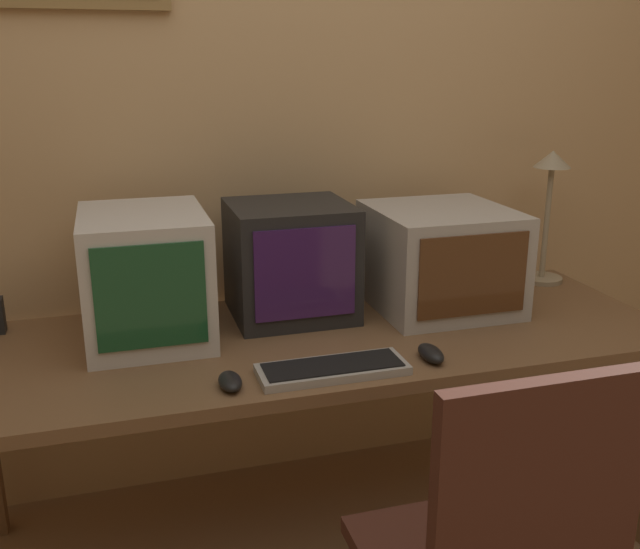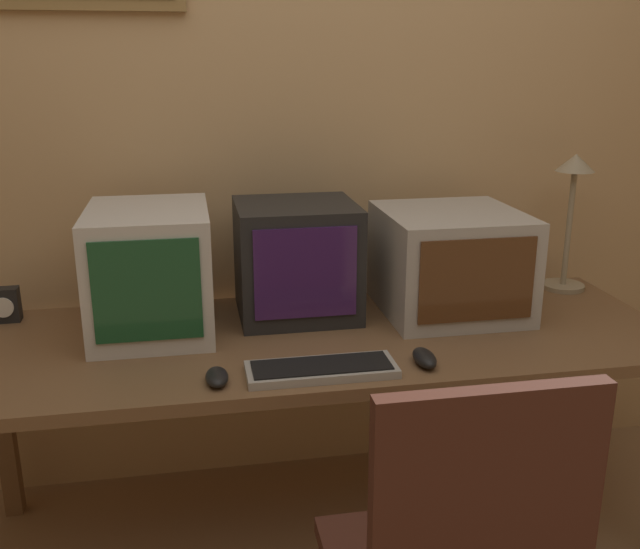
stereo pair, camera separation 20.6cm
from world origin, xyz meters
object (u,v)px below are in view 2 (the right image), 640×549
keyboard_main (321,369)px  desk_clock (5,305)px  monitor_left (151,270)px  monitor_center (297,259)px  mouse_far_corner (217,377)px  monitor_right (450,262)px  mouse_near_keyboard (424,358)px  desk_lamp (572,199)px

keyboard_main → desk_clock: desk_clock is taller
monitor_left → keyboard_main: size_ratio=1.15×
monitor_center → mouse_far_corner: 0.57m
monitor_left → monitor_right: (0.93, -0.00, -0.02)m
monitor_right → desk_clock: size_ratio=4.17×
monitor_left → mouse_near_keyboard: size_ratio=3.87×
mouse_far_corner → desk_clock: 0.84m
monitor_left → mouse_far_corner: (0.17, -0.42, -0.17)m
monitor_center → monitor_right: (0.49, -0.06, -0.02)m
keyboard_main → mouse_near_keyboard: bearing=0.8°
monitor_right → desk_clock: monitor_right is taller
monitor_left → desk_clock: monitor_left is taller
monitor_left → monitor_center: size_ratio=1.22×
keyboard_main → desk_lamp: desk_lamp is taller
desk_lamp → mouse_near_keyboard: bearing=-142.2°
desk_clock → keyboard_main: bearing=-31.9°
desk_lamp → mouse_far_corner: bearing=-156.1°
monitor_left → mouse_far_corner: 0.48m
monitor_right → mouse_near_keyboard: 0.48m
mouse_near_keyboard → mouse_far_corner: (-0.55, -0.01, -0.00)m
monitor_right → desk_lamp: (0.49, 0.14, 0.16)m
monitor_left → monitor_center: monitor_left is taller
monitor_right → desk_clock: (-1.39, 0.15, -0.11)m
mouse_near_keyboard → desk_clock: (-1.18, 0.55, 0.03)m
monitor_left → monitor_right: bearing=-0.3°
monitor_right → desk_lamp: bearing=16.3°
monitor_right → mouse_near_keyboard: size_ratio=3.87×
monitor_center → mouse_far_corner: size_ratio=3.48×
keyboard_main → mouse_far_corner: 0.27m
monitor_left → desk_clock: bearing=162.0°
monitor_center → mouse_near_keyboard: 0.56m
monitor_right → keyboard_main: size_ratio=1.15×
mouse_near_keyboard → desk_lamp: size_ratio=0.25×
monitor_left → monitor_right: size_ratio=1.00×
mouse_near_keyboard → mouse_far_corner: 0.55m
keyboard_main → monitor_right: bearing=39.3°
monitor_left → monitor_center: (0.45, 0.06, -0.01)m
desk_clock → monitor_right: bearing=-6.3°
monitor_left → monitor_center: bearing=7.4°
monitor_center → keyboard_main: 0.50m
monitor_left → desk_clock: size_ratio=4.17×
mouse_near_keyboard → desk_clock: bearing=154.8°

